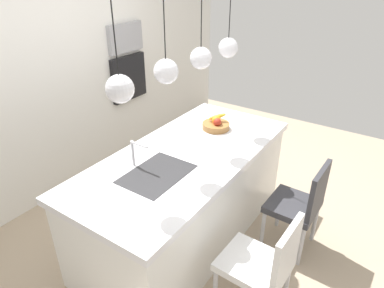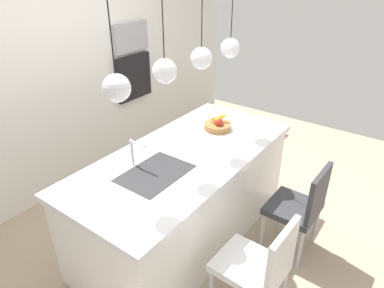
{
  "view_description": "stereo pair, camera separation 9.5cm",
  "coord_description": "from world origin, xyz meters",
  "px_view_note": "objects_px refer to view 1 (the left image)",
  "views": [
    {
      "loc": [
        -2.08,
        -1.48,
        2.35
      ],
      "look_at": [
        0.1,
        0.0,
        0.95
      ],
      "focal_mm": 31.96,
      "sensor_mm": 36.0,
      "label": 1
    },
    {
      "loc": [
        -2.03,
        -1.55,
        2.35
      ],
      "look_at": [
        0.1,
        0.0,
        0.95
      ],
      "focal_mm": 31.96,
      "sensor_mm": 36.0,
      "label": 2
    }
  ],
  "objects_px": {
    "fruit_bowl": "(216,124)",
    "chair_middle": "(301,203)",
    "chair_near": "(263,264)",
    "oven": "(128,78)",
    "microwave": "(125,37)"
  },
  "relations": [
    {
      "from": "fruit_bowl",
      "to": "chair_middle",
      "type": "xyz_separation_m",
      "value": [
        -0.16,
        -0.97,
        -0.45
      ]
    },
    {
      "from": "chair_near",
      "to": "chair_middle",
      "type": "bearing_deg",
      "value": 0.33
    },
    {
      "from": "oven",
      "to": "chair_near",
      "type": "relative_size",
      "value": 0.63
    },
    {
      "from": "chair_near",
      "to": "microwave",
      "type": "bearing_deg",
      "value": 61.36
    },
    {
      "from": "oven",
      "to": "chair_middle",
      "type": "height_order",
      "value": "oven"
    },
    {
      "from": "microwave",
      "to": "chair_near",
      "type": "xyz_separation_m",
      "value": [
        -1.37,
        -2.51,
        -1.05
      ]
    },
    {
      "from": "microwave",
      "to": "fruit_bowl",
      "type": "bearing_deg",
      "value": -104.56
    },
    {
      "from": "oven",
      "to": "chair_near",
      "type": "distance_m",
      "value": 2.92
    },
    {
      "from": "fruit_bowl",
      "to": "microwave",
      "type": "xyz_separation_m",
      "value": [
        0.4,
        1.54,
        0.6
      ]
    },
    {
      "from": "fruit_bowl",
      "to": "oven",
      "type": "bearing_deg",
      "value": 75.44
    },
    {
      "from": "fruit_bowl",
      "to": "oven",
      "type": "height_order",
      "value": "oven"
    },
    {
      "from": "fruit_bowl",
      "to": "microwave",
      "type": "height_order",
      "value": "microwave"
    },
    {
      "from": "fruit_bowl",
      "to": "chair_middle",
      "type": "distance_m",
      "value": 1.08
    },
    {
      "from": "oven",
      "to": "microwave",
      "type": "bearing_deg",
      "value": 180.0
    },
    {
      "from": "chair_near",
      "to": "fruit_bowl",
      "type": "bearing_deg",
      "value": 44.98
    }
  ]
}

